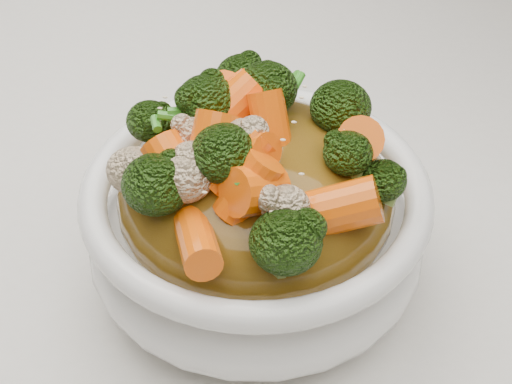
# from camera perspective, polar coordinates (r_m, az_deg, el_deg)

# --- Properties ---
(tablecloth) EXTENTS (1.20, 0.80, 0.04)m
(tablecloth) POSITION_cam_1_polar(r_m,az_deg,el_deg) (0.52, -4.78, -4.48)
(tablecloth) COLOR silver
(tablecloth) RESTS_ON dining_table
(bowl) EXTENTS (0.22, 0.22, 0.08)m
(bowl) POSITION_cam_1_polar(r_m,az_deg,el_deg) (0.45, 0.00, -2.75)
(bowl) COLOR white
(bowl) RESTS_ON tablecloth
(sauce_base) EXTENTS (0.17, 0.17, 0.08)m
(sauce_base) POSITION_cam_1_polar(r_m,az_deg,el_deg) (0.43, 0.00, -0.26)
(sauce_base) COLOR brown
(sauce_base) RESTS_ON bowl
(carrots) EXTENTS (0.17, 0.17, 0.04)m
(carrots) POSITION_cam_1_polar(r_m,az_deg,el_deg) (0.40, 0.00, 5.69)
(carrots) COLOR #FE6008
(carrots) RESTS_ON sauce_base
(broccoli) EXTENTS (0.17, 0.17, 0.04)m
(broccoli) POSITION_cam_1_polar(r_m,az_deg,el_deg) (0.40, 0.00, 5.59)
(broccoli) COLOR black
(broccoli) RESTS_ON sauce_base
(cauliflower) EXTENTS (0.17, 0.17, 0.03)m
(cauliflower) POSITION_cam_1_polar(r_m,az_deg,el_deg) (0.40, 0.00, 5.38)
(cauliflower) COLOR beige
(cauliflower) RESTS_ON sauce_base
(scallions) EXTENTS (0.13, 0.13, 0.02)m
(scallions) POSITION_cam_1_polar(r_m,az_deg,el_deg) (0.40, 0.00, 5.79)
(scallions) COLOR #30831E
(scallions) RESTS_ON sauce_base
(sesame_seeds) EXTENTS (0.16, 0.16, 0.01)m
(sesame_seeds) POSITION_cam_1_polar(r_m,az_deg,el_deg) (0.40, 0.00, 5.79)
(sesame_seeds) COLOR beige
(sesame_seeds) RESTS_ON sauce_base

